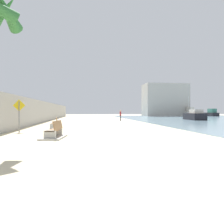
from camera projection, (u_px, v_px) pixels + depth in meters
ground_plane at (98, 122)px, 27.05m from camera, size 120.00×120.00×0.00m
seawall at (39, 112)px, 26.05m from camera, size 0.80×64.00×2.79m
bench_near at (54, 134)px, 11.39m from camera, size 1.36×2.22×0.98m
bench_far at (54, 126)px, 16.68m from camera, size 1.34×2.21×0.98m
person_walking at (120, 114)px, 30.46m from camera, size 0.29×0.49×1.65m
boat_distant at (211, 113)px, 55.99m from camera, size 2.07×5.57×2.04m
boat_outer at (189, 113)px, 54.17m from camera, size 2.49×6.38×5.39m
boat_far_right at (195, 116)px, 33.29m from camera, size 2.50×5.02×1.71m
pedestrian_sign at (19, 112)px, 14.58m from camera, size 0.85×0.08×2.34m
harbor_building at (165, 100)px, 57.52m from camera, size 12.00×6.00×8.98m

